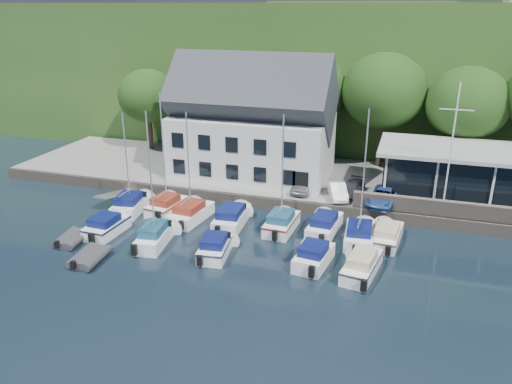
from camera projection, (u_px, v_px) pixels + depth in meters
ground at (278, 283)px, 30.33m from camera, size 180.00×180.00×0.00m
quay at (328, 183)px, 45.76m from camera, size 60.00×13.00×1.00m
quay_face at (314, 209)px, 39.96m from camera, size 60.00×0.30×1.00m
hillside at (376, 55)px, 82.81m from camera, size 160.00×75.00×16.00m
field_patch at (432, 2)px, 84.81m from camera, size 50.00×30.00×0.30m
harbor_building at (252, 128)px, 45.13m from camera, size 14.40×8.20×8.70m
club_pavilion at (461, 173)px, 40.42m from camera, size 13.20×7.20×4.10m
seawall at (477, 212)px, 36.55m from camera, size 18.00×0.50×1.20m
gangway at (121, 200)px, 43.00m from camera, size 1.20×6.00×1.40m
car_silver at (304, 184)px, 42.09m from camera, size 1.99×4.02×1.32m
car_white at (338, 191)px, 40.72m from camera, size 2.31×3.84×1.20m
car_dgrey at (351, 188)px, 41.36m from camera, size 2.38×4.05×1.10m
car_blue at (383, 196)px, 39.38m from camera, size 2.17×4.17×1.36m
flagpole at (451, 149)px, 36.54m from camera, size 2.35×0.20×9.78m
tree_0 at (149, 109)px, 53.46m from camera, size 6.27×6.27×8.57m
tree_1 at (215, 103)px, 51.89m from camera, size 7.64×7.64×10.45m
tree_2 at (307, 108)px, 49.36m from camera, size 7.69×7.69×10.51m
tree_3 at (382, 111)px, 47.17m from camera, size 7.92×7.92×10.82m
tree_4 at (465, 122)px, 44.54m from camera, size 7.27×7.27×9.93m
boat_r1_0 at (126, 157)px, 39.18m from camera, size 3.07×6.34×9.20m
boat_r1_1 at (164, 159)px, 38.97m from camera, size 2.79×5.65×9.08m
boat_r1_2 at (188, 164)px, 37.50m from camera, size 2.79×6.38×9.26m
boat_r1_3 at (232, 215)px, 38.09m from camera, size 2.53×6.74×1.50m
boat_r1_4 at (283, 171)px, 35.71m from camera, size 2.27×5.84×9.34m
boat_r1_5 at (325, 223)px, 36.80m from camera, size 2.53×6.45×1.47m
boat_r1_6 at (363, 183)px, 33.98m from camera, size 2.54×6.20×8.87m
boat_r1_7 at (387, 233)px, 35.25m from camera, size 2.53×6.29×1.39m
boat_r2_0 at (107, 224)px, 36.58m from camera, size 2.29×5.37×1.47m
boat_r2_1 at (151, 180)px, 33.61m from camera, size 2.63×6.35×9.46m
boat_r2_2 at (215, 245)px, 33.44m from camera, size 2.57×5.54×1.46m
boat_r2_3 at (314, 254)px, 32.14m from camera, size 2.65×5.41×1.55m
boat_r2_4 at (362, 263)px, 31.06m from camera, size 2.80×6.41×1.51m
dinghy_0 at (72, 237)px, 35.39m from camera, size 2.16×3.22×0.71m
dinghy_1 at (89, 256)px, 32.75m from camera, size 2.18×3.37×0.75m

